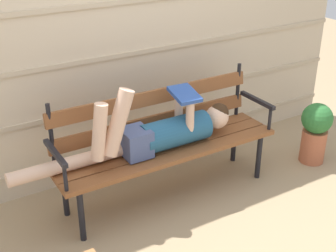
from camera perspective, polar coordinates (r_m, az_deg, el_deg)
The scene contains 5 objects.
ground_plane at distance 3.72m, azimuth 0.94°, elevation -9.31°, with size 12.00×12.00×0.00m, color tan.
house_siding at distance 3.77m, azimuth -4.80°, elevation 12.06°, with size 4.46×0.08×2.49m.
park_bench at distance 3.60m, azimuth -0.55°, elevation -1.40°, with size 1.81×0.45×0.91m.
reclining_person at distance 3.46m, azimuth -1.25°, elevation -0.74°, with size 1.76×0.27×0.59m.
potted_plant at distance 4.32m, azimuth 17.70°, elevation -0.49°, with size 0.27×0.27×0.57m.
Camera 1 is at (-1.61, -2.57, 2.16)m, focal length 49.48 mm.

